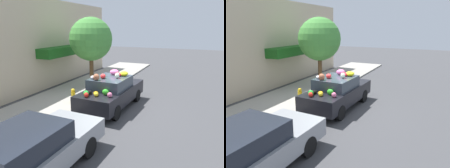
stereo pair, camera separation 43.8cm
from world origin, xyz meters
TOP-DOWN VIEW (x-y plane):
  - ground_plane at (0.00, 0.00)m, footprint 60.00×60.00m
  - sidewalk_curb at (0.00, 2.70)m, footprint 24.00×3.20m
  - building_facade at (0.15, 4.91)m, footprint 18.00×1.20m
  - street_tree at (2.37, 2.29)m, footprint 2.47×2.47m
  - fire_hydrant at (-0.43, 1.78)m, footprint 0.20×0.20m
  - art_car at (-0.05, -0.05)m, footprint 4.11×1.84m
  - parked_car_plain at (-5.39, -0.17)m, footprint 4.62×1.93m

SIDE VIEW (x-z plane):
  - ground_plane at x=0.00m, z-range 0.00..0.00m
  - sidewalk_curb at x=0.00m, z-range 0.00..0.10m
  - fire_hydrant at x=-0.43m, z-range 0.10..0.80m
  - parked_car_plain at x=-5.39m, z-range 0.02..1.39m
  - art_car at x=-0.05m, z-range -0.10..1.63m
  - building_facade at x=0.15m, z-range -0.03..5.19m
  - street_tree at x=2.37m, z-range 0.90..4.98m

